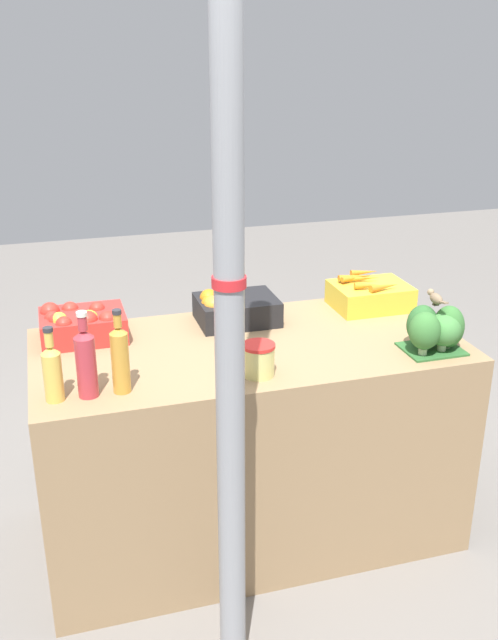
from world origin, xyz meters
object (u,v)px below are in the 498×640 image
(pickle_jar, at_px, (259,359))
(juice_bottle_ruby, at_px, (86,361))
(carrot_crate, at_px, (370,295))
(broccoli_pile, at_px, (435,329))
(sparrow_bird, at_px, (436,298))
(apple_crate, at_px, (81,323))
(orange_crate, at_px, (233,308))
(juice_bottle_amber, at_px, (120,358))
(juice_bottle_golden, at_px, (52,371))
(support_pole, at_px, (229,295))

(pickle_jar, bearing_deg, juice_bottle_ruby, 179.05)
(carrot_crate, distance_m, juice_bottle_ruby, 1.35)
(carrot_crate, distance_m, broccoli_pile, 0.50)
(juice_bottle_ruby, distance_m, sparrow_bird, 1.29)
(apple_crate, height_order, carrot_crate, carrot_crate)
(juice_bottle_ruby, bearing_deg, pickle_jar, -0.95)
(apple_crate, height_order, orange_crate, same)
(orange_crate, bearing_deg, juice_bottle_amber, -136.05)
(carrot_crate, distance_m, sparrow_bird, 0.49)
(broccoli_pile, bearing_deg, juice_bottle_ruby, -179.97)
(carrot_crate, relative_size, broccoli_pile, 1.37)
(pickle_jar, xyz_separation_m, sparrow_bird, (0.70, 0.04, 0.14))
(broccoli_pile, height_order, juice_bottle_golden, juice_bottle_golden)
(support_pole, distance_m, juice_bottle_ruby, 0.64)
(orange_crate, bearing_deg, juice_bottle_golden, -145.83)
(juice_bottle_golden, bearing_deg, juice_bottle_amber, 0.00)
(broccoli_pile, height_order, pickle_jar, broccoli_pile)
(carrot_crate, bearing_deg, juice_bottle_golden, -159.78)
(juice_bottle_amber, bearing_deg, broccoli_pile, 0.03)
(support_pole, distance_m, pickle_jar, 0.59)
(juice_bottle_amber, relative_size, pickle_jar, 2.48)
(juice_bottle_amber, height_order, sparrow_bird, juice_bottle_amber)
(juice_bottle_ruby, height_order, juice_bottle_amber, juice_bottle_ruby)
(pickle_jar, bearing_deg, apple_crate, 138.73)
(carrot_crate, height_order, juice_bottle_ruby, juice_bottle_ruby)
(orange_crate, relative_size, broccoli_pile, 1.37)
(carrot_crate, bearing_deg, juice_bottle_ruby, -158.20)
(apple_crate, bearing_deg, carrot_crate, 0.39)
(juice_bottle_golden, bearing_deg, broccoli_pile, 0.02)
(orange_crate, xyz_separation_m, broccoli_pile, (0.65, -0.50, 0.03))
(broccoli_pile, distance_m, juice_bottle_amber, 1.17)
(apple_crate, xyz_separation_m, juice_bottle_amber, (0.10, -0.49, 0.06))
(pickle_jar, distance_m, sparrow_bird, 0.72)
(orange_crate, xyz_separation_m, sparrow_bird, (0.66, -0.47, 0.14))
(carrot_crate, height_order, juice_bottle_golden, juice_bottle_golden)
(carrot_crate, relative_size, juice_bottle_ruby, 1.09)
(broccoli_pile, xyz_separation_m, pickle_jar, (-0.69, -0.01, -0.03))
(juice_bottle_golden, bearing_deg, support_pole, -39.33)
(support_pole, bearing_deg, carrot_crate, 45.91)
(broccoli_pile, bearing_deg, juice_bottle_golden, -179.98)
(support_pole, xyz_separation_m, pickle_jar, (0.21, 0.39, -0.39))
(support_pole, bearing_deg, juice_bottle_ruby, 133.56)
(pickle_jar, bearing_deg, support_pole, -117.83)
(orange_crate, relative_size, juice_bottle_amber, 1.11)
(juice_bottle_ruby, bearing_deg, apple_crate, 88.43)
(carrot_crate, xyz_separation_m, broccoli_pile, (0.03, -0.50, 0.03))
(juice_bottle_ruby, xyz_separation_m, juice_bottle_amber, (0.11, 0.00, -0.00))
(juice_bottle_golden, xyz_separation_m, juice_bottle_ruby, (0.11, -0.00, 0.02))
(broccoli_pile, distance_m, juice_bottle_golden, 1.39)
(carrot_crate, bearing_deg, juice_bottle_amber, -156.31)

